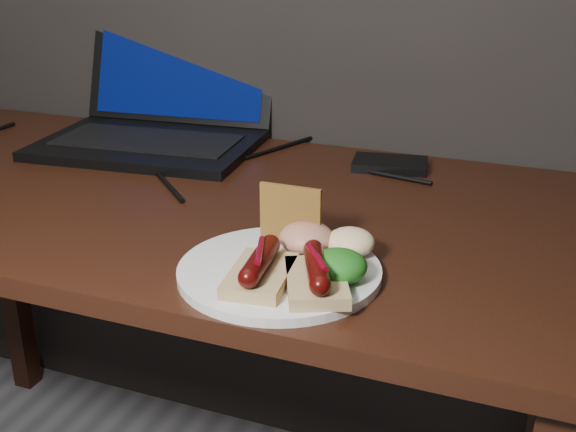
# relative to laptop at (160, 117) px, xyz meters

# --- Properties ---
(desk) EXTENTS (1.40, 0.70, 0.75)m
(desk) POSITION_rel_laptop_xyz_m (0.15, -0.25, -0.14)
(desk) COLOR black
(desk) RESTS_ON ground
(laptop) EXTENTS (0.45, 0.41, 0.25)m
(laptop) POSITION_rel_laptop_xyz_m (0.00, 0.00, 0.00)
(laptop) COLOR black
(laptop) RESTS_ON desk
(hard_drive) EXTENTS (0.14, 0.10, 0.02)m
(hard_drive) POSITION_rel_laptop_xyz_m (0.48, -0.00, -0.04)
(hard_drive) COLOR black
(hard_drive) RESTS_ON desk
(desk_cables) EXTENTS (0.94, 0.45, 0.01)m
(desk_cables) POSITION_rel_laptop_xyz_m (0.11, -0.08, -0.05)
(desk_cables) COLOR black
(desk_cables) RESTS_ON desk
(plate) EXTENTS (0.30, 0.30, 0.01)m
(plate) POSITION_rel_laptop_xyz_m (0.45, -0.47, -0.04)
(plate) COLOR silver
(plate) RESTS_ON desk
(bread_sausage_center) EXTENTS (0.08, 0.12, 0.04)m
(bread_sausage_center) POSITION_rel_laptop_xyz_m (0.44, -0.52, -0.02)
(bread_sausage_center) COLOR tan
(bread_sausage_center) RESTS_ON plate
(bread_sausage_right) EXTENTS (0.11, 0.13, 0.04)m
(bread_sausage_right) POSITION_rel_laptop_xyz_m (0.51, -0.51, -0.02)
(bread_sausage_right) COLOR tan
(bread_sausage_right) RESTS_ON plate
(crispbread) EXTENTS (0.08, 0.01, 0.08)m
(crispbread) POSITION_rel_laptop_xyz_m (0.44, -0.40, 0.00)
(crispbread) COLOR #A46A2C
(crispbread) RESTS_ON plate
(salad_greens) EXTENTS (0.07, 0.07, 0.04)m
(salad_greens) POSITION_rel_laptop_xyz_m (0.53, -0.48, -0.02)
(salad_greens) COLOR #175010
(salad_greens) RESTS_ON plate
(salsa_mound) EXTENTS (0.07, 0.07, 0.04)m
(salsa_mound) POSITION_rel_laptop_xyz_m (0.47, -0.41, -0.02)
(salsa_mound) COLOR #9D0F13
(salsa_mound) RESTS_ON plate
(coleslaw_mound) EXTENTS (0.06, 0.06, 0.04)m
(coleslaw_mound) POSITION_rel_laptop_xyz_m (0.52, -0.40, -0.02)
(coleslaw_mound) COLOR white
(coleslaw_mound) RESTS_ON plate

